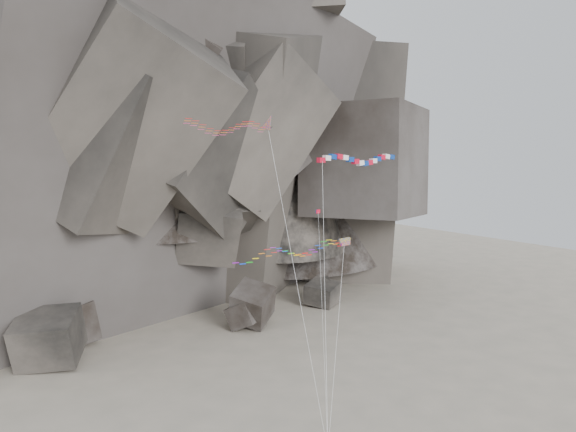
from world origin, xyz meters
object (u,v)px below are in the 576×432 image
parafoil_kite (288,251)px  pennant_kite (319,250)px  banner_kite (359,160)px  delta_kite (224,126)px

parafoil_kite → pennant_kite: 4.55m
parafoil_kite → banner_kite: bearing=25.6°
pennant_kite → delta_kite: bearing=150.4°
banner_kite → pennant_kite: bearing=-166.6°
banner_kite → parafoil_kite: size_ratio=1.48×
banner_kite → pennant_kite: 12.48m
delta_kite → parafoil_kite: (5.27, -3.08, -12.20)m
banner_kite → parafoil_kite: banner_kite is taller
delta_kite → pennant_kite: (9.71, -2.17, -12.55)m
banner_kite → parafoil_kite: (-12.16, -4.20, -8.90)m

